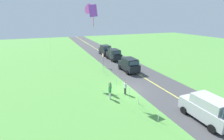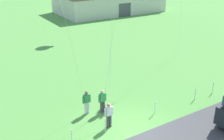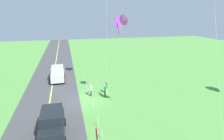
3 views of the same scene
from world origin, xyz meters
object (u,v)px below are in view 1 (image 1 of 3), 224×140
at_px(car_parked_west_near, 207,108).
at_px(stop_sign, 103,57).
at_px(person_child_watcher, 110,92).
at_px(kite_red_low, 94,13).
at_px(car_suv_foreground, 129,65).
at_px(car_parked_east_near, 114,54).
at_px(car_parked_east_far, 105,50).
at_px(person_adult_near, 125,87).
at_px(kite_blue_mid, 89,9).
at_px(person_adult_companion, 110,88).

height_order(car_parked_west_near, stop_sign, stop_sign).
xyz_separation_m(car_parked_west_near, person_child_watcher, (6.73, 6.27, -0.29)).
bearing_deg(kite_red_low, car_suv_foreground, -53.58).
height_order(car_parked_east_near, person_child_watcher, car_parked_east_near).
bearing_deg(car_parked_east_far, car_suv_foreground, 177.29).
height_order(stop_sign, person_child_watcher, stop_sign).
bearing_deg(car_parked_east_far, person_child_watcher, 161.65).
bearing_deg(person_adult_near, stop_sign, -86.41).
bearing_deg(stop_sign, kite_blue_mid, 152.61).
relative_size(car_suv_foreground, person_adult_companion, 2.75).
xyz_separation_m(car_suv_foreground, car_parked_west_near, (-14.46, 0.05, 0.00)).
xyz_separation_m(car_suv_foreground, car_parked_east_far, (13.21, -0.63, 0.00)).
bearing_deg(stop_sign, person_adult_near, 174.32).
bearing_deg(kite_red_low, car_parked_east_far, -22.81).
bearing_deg(stop_sign, car_parked_east_far, -21.89).
bearing_deg(person_child_watcher, person_adult_companion, 44.02).
distance_m(car_parked_east_far, person_adult_companion, 21.05).
distance_m(kite_red_low, kite_blue_mid, 0.98).
xyz_separation_m(car_parked_east_far, kite_blue_mid, (-17.60, 8.03, 8.18)).
bearing_deg(person_adult_near, kite_blue_mid, -33.68).
relative_size(car_suv_foreground, person_adult_near, 2.75).
distance_m(car_parked_east_far, person_child_watcher, 22.06).
height_order(car_parked_east_near, person_adult_companion, car_parked_east_near).
height_order(car_parked_east_near, kite_red_low, kite_red_low).
relative_size(stop_sign, kite_blue_mid, 0.26).
height_order(car_parked_east_far, stop_sign, stop_sign).
relative_size(car_parked_west_near, person_child_watcher, 2.75).
height_order(kite_red_low, kite_blue_mid, kite_blue_mid).
xyz_separation_m(person_adult_companion, person_child_watcher, (-0.93, 0.40, 0.00)).
distance_m(car_suv_foreground, stop_sign, 4.98).
height_order(car_parked_west_near, car_parked_east_near, same).
height_order(car_suv_foreground, car_parked_east_near, same).
bearing_deg(car_parked_east_near, kite_blue_mid, 147.04).
bearing_deg(kite_blue_mid, car_parked_west_near, -143.88).
height_order(car_parked_east_near, kite_blue_mid, kite_blue_mid).
distance_m(car_suv_foreground, car_parked_west_near, 14.46).
bearing_deg(person_child_watcher, kite_blue_mid, 85.02).
bearing_deg(car_parked_west_near, car_suv_foreground, -0.21).
xyz_separation_m(person_adult_companion, kite_blue_mid, (2.41, 1.48, 8.47)).
distance_m(person_adult_near, kite_red_low, 8.85).
xyz_separation_m(car_suv_foreground, kite_blue_mid, (-4.39, 7.40, 8.18)).
bearing_deg(car_parked_west_near, person_adult_companion, 37.47).
bearing_deg(car_parked_east_far, kite_blue_mid, 155.49).
bearing_deg(person_adult_companion, car_parked_west_near, 25.99).
bearing_deg(person_adult_near, person_adult_companion, -7.96).
height_order(car_suv_foreground, kite_blue_mid, kite_blue_mid).
height_order(car_parked_east_far, car_parked_west_near, same).
height_order(car_parked_east_far, kite_blue_mid, kite_blue_mid).
bearing_deg(car_parked_east_near, car_suv_foreground, 175.47).
relative_size(car_parked_east_near, person_child_watcher, 2.75).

